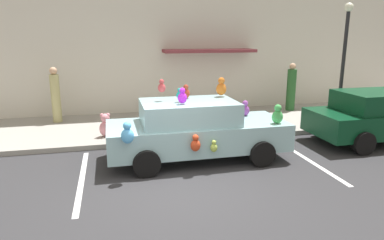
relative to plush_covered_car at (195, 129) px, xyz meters
The scene contains 11 objects.
ground_plane 2.00m from the plush_covered_car, 115.00° to the right, with size 60.00×60.00×0.00m, color #2D2D30.
sidewalk 3.50m from the plush_covered_car, 103.06° to the left, with size 24.00×4.00×0.15m, color gray.
storefront_building 6.03m from the plush_covered_car, 97.77° to the left, with size 24.00×1.25×6.40m.
parking_stripe_front 3.02m from the plush_covered_car, 13.12° to the right, with size 0.12×3.60×0.01m, color silver.
parking_stripe_rear 3.00m from the plush_covered_car, 166.77° to the right, with size 0.12×3.60×0.01m, color silver.
plush_covered_car is the anchor object (origin of this frame).
parked_sedan_behind 5.79m from the plush_covered_car, ahead, with size 4.37×2.05×1.54m.
teddy_bear_on_sidewalk 3.13m from the plush_covered_car, 136.63° to the left, with size 0.38×0.32×0.72m.
street_lamp_post 6.10m from the plush_covered_car, 18.38° to the left, with size 0.28×0.28×4.01m.
pedestrian_near_shopfront 5.92m from the plush_covered_car, 131.73° to the left, with size 0.31×0.31×1.94m.
pedestrian_walking_past 6.64m from the plush_covered_car, 40.17° to the left, with size 0.36×0.36×1.91m.
Camera 1 is at (-1.31, -6.66, 3.17)m, focal length 32.44 mm.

